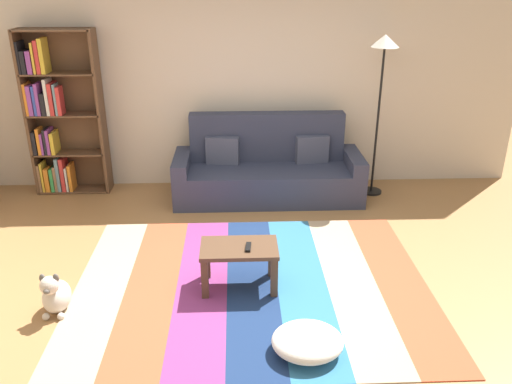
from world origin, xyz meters
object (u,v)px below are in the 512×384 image
Objects in this scene: coffee_table at (239,255)px; dog at (55,295)px; couch at (268,170)px; bookshelf at (57,117)px; standing_lamp at (383,63)px; tv_remote at (248,247)px; pouf at (307,341)px.

dog is (-1.50, -0.30, -0.16)m from coffee_table.
couch is at bearing 51.10° from dog.
bookshelf is at bearing 173.68° from couch.
dog is at bearing -128.90° from couch.
tv_remote is (-1.62, -2.11, -1.20)m from standing_lamp.
tv_remote is at bearing -25.02° from coffee_table.
tv_remote is (2.26, -2.34, -0.54)m from bookshelf.
dog is 1.63m from tv_remote.
coffee_table is at bearing 11.46° from dog.
dog is (-1.99, 0.59, 0.06)m from pouf.
standing_lamp is 2.92m from tv_remote.
couch is 1.84m from standing_lamp.
couch reaches higher than dog.
standing_lamp reaches higher than dog.
standing_lamp is (1.32, 0.06, 1.28)m from couch.
coffee_table is 4.46× the size of tv_remote.
coffee_table is 1.54m from dog.
standing_lamp is (3.20, 2.38, 1.45)m from dog.
tv_remote reaches higher than pouf.
pouf is at bearing -16.48° from dog.
bookshelf reaches higher than couch.
bookshelf reaches higher than dog.
bookshelf is at bearing 133.44° from coffee_table.
pouf is 2.08m from dog.
coffee_table is at bearing -46.56° from bookshelf.
standing_lamp is at bearing -3.33° from bookshelf.
couch is 2.05m from coffee_table.
couch is 3.38× the size of coffee_table.
tv_remote is at bearing -46.00° from bookshelf.
pouf is 3.55m from standing_lamp.
dog is at bearing -75.45° from bookshelf.
dog is 0.21× the size of standing_lamp.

